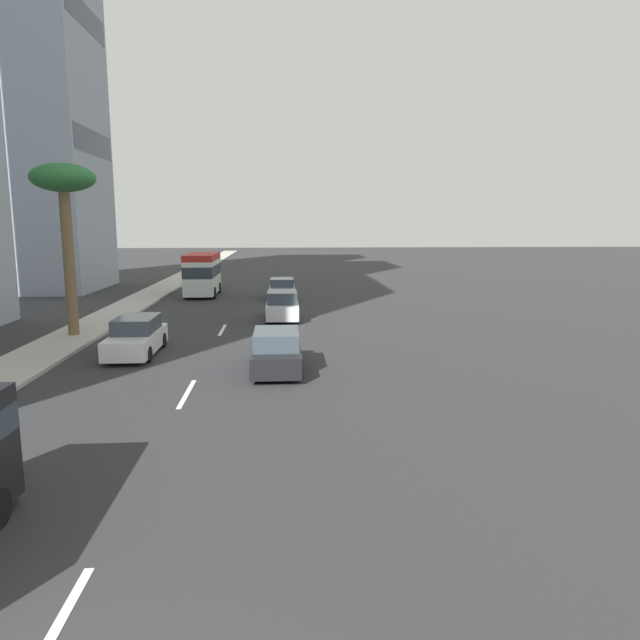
{
  "coord_description": "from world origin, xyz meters",
  "views": [
    {
      "loc": [
        -4.75,
        -3.14,
        5.48
      ],
      "look_at": [
        17.2,
        -4.6,
        1.8
      ],
      "focal_mm": 32.32,
      "sensor_mm": 36.0,
      "label": 1
    }
  ],
  "objects_px": {
    "palm_tree": "(64,190)",
    "car_fifth": "(136,337)",
    "car_second": "(277,351)",
    "car_third": "(282,306)",
    "minibus_sixth": "(203,273)",
    "car_fourth": "(282,289)"
  },
  "relations": [
    {
      "from": "palm_tree",
      "to": "car_fifth",
      "type": "bearing_deg",
      "value": -134.64
    },
    {
      "from": "car_second",
      "to": "car_third",
      "type": "relative_size",
      "value": 1.08
    },
    {
      "from": "car_third",
      "to": "palm_tree",
      "type": "distance_m",
      "value": 12.82
    },
    {
      "from": "car_second",
      "to": "minibus_sixth",
      "type": "relative_size",
      "value": 0.73
    },
    {
      "from": "car_fifth",
      "to": "minibus_sixth",
      "type": "relative_size",
      "value": 0.77
    },
    {
      "from": "car_fourth",
      "to": "minibus_sixth",
      "type": "relative_size",
      "value": 0.71
    },
    {
      "from": "car_second",
      "to": "palm_tree",
      "type": "relative_size",
      "value": 0.54
    },
    {
      "from": "car_second",
      "to": "minibus_sixth",
      "type": "distance_m",
      "value": 24.22
    },
    {
      "from": "car_fifth",
      "to": "palm_tree",
      "type": "xyz_separation_m",
      "value": [
        3.93,
        3.98,
        6.31
      ]
    },
    {
      "from": "car_fourth",
      "to": "minibus_sixth",
      "type": "xyz_separation_m",
      "value": [
        2.35,
        6.08,
        1.03
      ]
    },
    {
      "from": "car_second",
      "to": "palm_tree",
      "type": "xyz_separation_m",
      "value": [
        7.11,
        9.93,
        6.32
      ]
    },
    {
      "from": "car_third",
      "to": "palm_tree",
      "type": "bearing_deg",
      "value": 114.59
    },
    {
      "from": "car_fourth",
      "to": "minibus_sixth",
      "type": "height_order",
      "value": "minibus_sixth"
    },
    {
      "from": "car_third",
      "to": "car_fourth",
      "type": "bearing_deg",
      "value": 0.02
    },
    {
      "from": "car_fourth",
      "to": "car_fifth",
      "type": "bearing_deg",
      "value": 161.0
    },
    {
      "from": "car_fourth",
      "to": "palm_tree",
      "type": "relative_size",
      "value": 0.53
    },
    {
      "from": "car_fifth",
      "to": "minibus_sixth",
      "type": "bearing_deg",
      "value": 179.73
    },
    {
      "from": "palm_tree",
      "to": "car_fourth",
      "type": "bearing_deg",
      "value": -35.93
    },
    {
      "from": "car_third",
      "to": "minibus_sixth",
      "type": "relative_size",
      "value": 0.68
    },
    {
      "from": "car_fourth",
      "to": "palm_tree",
      "type": "bearing_deg",
      "value": 144.07
    },
    {
      "from": "minibus_sixth",
      "to": "car_second",
      "type": "bearing_deg",
      "value": 14.0
    },
    {
      "from": "car_third",
      "to": "car_fourth",
      "type": "relative_size",
      "value": 0.95
    }
  ]
}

